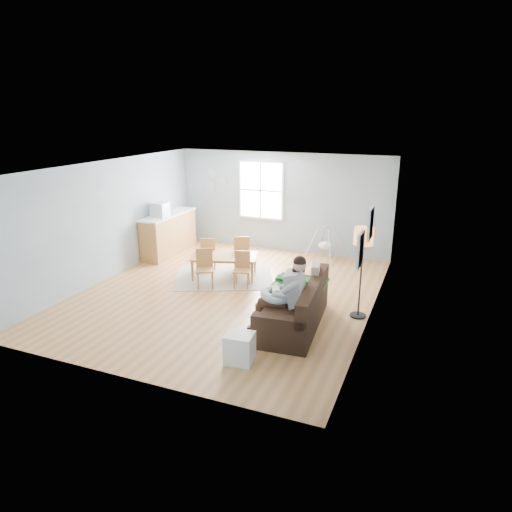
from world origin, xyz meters
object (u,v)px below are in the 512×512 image
at_px(sofa, 296,310).
at_px(chair_sw, 205,266).
at_px(chair_nw, 208,252).
at_px(baby_swing, 325,245).
at_px(dining_table, 224,267).
at_px(counter, 169,234).
at_px(floor_lamp, 363,244).
at_px(storage_cube, 239,348).
at_px(chair_se, 242,267).
at_px(chair_ne, 241,251).
at_px(monitor, 160,210).
at_px(toddler, 295,283).
at_px(father, 286,292).

relative_size(sofa, chair_sw, 2.62).
xyz_separation_m(chair_nw, baby_swing, (2.45, 1.90, -0.07)).
height_order(dining_table, counter, counter).
relative_size(floor_lamp, baby_swing, 1.66).
xyz_separation_m(storage_cube, dining_table, (-1.87, 3.32, 0.03)).
distance_m(chair_sw, chair_se, 0.83).
height_order(chair_ne, baby_swing, baby_swing).
height_order(storage_cube, dining_table, dining_table).
xyz_separation_m(sofa, monitor, (-4.50, 2.52, 0.99)).
bearing_deg(floor_lamp, chair_sw, 175.28).
bearing_deg(floor_lamp, sofa, -140.38).
bearing_deg(toddler, chair_nw, 145.69).
bearing_deg(father, sofa, 71.26).
bearing_deg(baby_swing, chair_se, -115.69).
bearing_deg(father, chair_nw, 138.99).
bearing_deg(father, chair_ne, 126.68).
distance_m(chair_ne, counter, 2.40).
xyz_separation_m(chair_ne, counter, (-2.35, 0.46, 0.08)).
distance_m(floor_lamp, chair_se, 2.93).
bearing_deg(chair_se, father, -47.66).
bearing_deg(monitor, chair_se, -21.30).
bearing_deg(toddler, counter, 148.53).
distance_m(father, baby_swing, 4.36).
distance_m(counter, baby_swing, 4.21).
xyz_separation_m(chair_sw, chair_nw, (-0.45, 1.02, -0.02)).
relative_size(sofa, father, 1.56).
distance_m(toddler, chair_sw, 2.54).
bearing_deg(floor_lamp, monitor, 162.71).
bearing_deg(counter, storage_cube, -47.53).
xyz_separation_m(floor_lamp, chair_nw, (-3.89, 1.30, -0.98)).
bearing_deg(chair_se, chair_nw, 150.41).
distance_m(dining_table, counter, 2.50).
height_order(chair_se, chair_ne, chair_ne).
bearing_deg(baby_swing, chair_sw, -124.42).
bearing_deg(sofa, chair_nw, 144.00).
relative_size(dining_table, chair_ne, 1.76).
relative_size(chair_nw, monitor, 2.14).
bearing_deg(chair_se, sofa, -39.98).
height_order(chair_sw, monitor, monitor).
bearing_deg(chair_ne, counter, 168.98).
relative_size(storage_cube, counter, 0.24).
relative_size(storage_cube, monitor, 1.22).
height_order(counter, baby_swing, counter).
distance_m(chair_nw, monitor, 1.85).
xyz_separation_m(chair_sw, chair_ne, (0.29, 1.35, 0.01)).
height_order(chair_nw, monitor, monitor).
distance_m(storage_cube, chair_se, 3.24).
height_order(floor_lamp, chair_nw, floor_lamp).
relative_size(floor_lamp, chair_ne, 2.01).
height_order(chair_nw, baby_swing, baby_swing).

